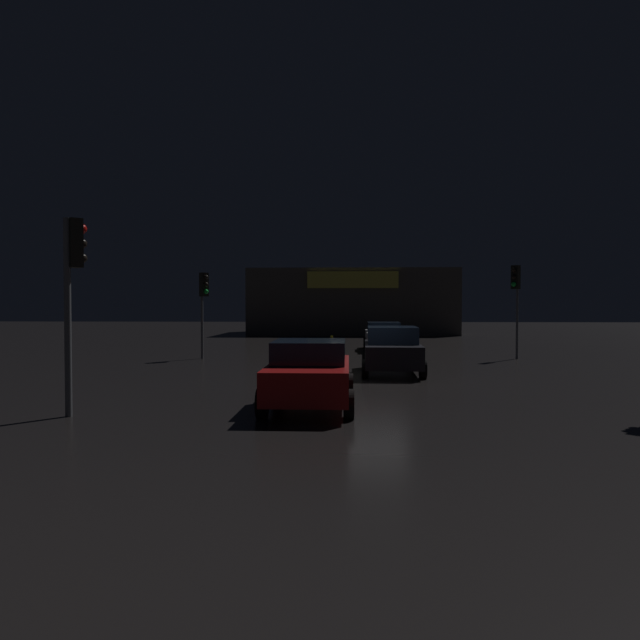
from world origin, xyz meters
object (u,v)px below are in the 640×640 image
(traffic_signal_cross_right, at_px, (73,275))
(traffic_signal_opposite, at_px, (516,287))
(traffic_signal_main, at_px, (204,293))
(car_near, at_px, (310,373))
(car_crossing, at_px, (384,336))
(store_building, at_px, (352,302))
(car_far, at_px, (392,350))

(traffic_signal_cross_right, bearing_deg, traffic_signal_opposite, 46.51)
(traffic_signal_main, height_order, car_near, traffic_signal_main)
(car_near, distance_m, car_crossing, 17.13)
(store_building, distance_m, traffic_signal_main, 23.81)
(store_building, height_order, car_far, store_building)
(traffic_signal_main, distance_m, car_near, 13.03)
(traffic_signal_main, height_order, car_far, traffic_signal_main)
(car_far, distance_m, car_crossing, 10.30)
(car_far, height_order, car_crossing, car_far)
(traffic_signal_main, height_order, car_crossing, traffic_signal_main)
(store_building, relative_size, car_far, 3.89)
(traffic_signal_cross_right, bearing_deg, car_near, 15.11)
(traffic_signal_main, height_order, traffic_signal_opposite, traffic_signal_opposite)
(traffic_signal_cross_right, xyz_separation_m, car_near, (4.88, 1.32, -2.18))
(store_building, xyz_separation_m, car_crossing, (1.52, -17.69, -1.81))
(traffic_signal_main, relative_size, car_far, 0.90)
(store_building, relative_size, car_crossing, 3.67)
(car_near, relative_size, car_crossing, 0.95)
(traffic_signal_opposite, relative_size, car_crossing, 0.92)
(car_far, bearing_deg, traffic_signal_opposite, 44.85)
(store_building, bearing_deg, car_far, -87.54)
(store_building, xyz_separation_m, traffic_signal_main, (-6.48, -22.90, 0.27))
(store_building, bearing_deg, traffic_signal_opposite, -72.95)
(traffic_signal_main, bearing_deg, traffic_signal_cross_right, -87.94)
(traffic_signal_cross_right, height_order, car_far, traffic_signal_cross_right)
(traffic_signal_main, relative_size, traffic_signal_cross_right, 0.89)
(traffic_signal_opposite, relative_size, traffic_signal_cross_right, 0.97)
(traffic_signal_opposite, bearing_deg, traffic_signal_main, -177.65)
(traffic_signal_opposite, xyz_separation_m, car_near, (-7.99, -12.25, -2.32))
(traffic_signal_main, xyz_separation_m, car_far, (7.69, -5.08, -2.00))
(car_near, distance_m, car_far, 7.03)
(traffic_signal_main, distance_m, traffic_signal_opposite, 13.35)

